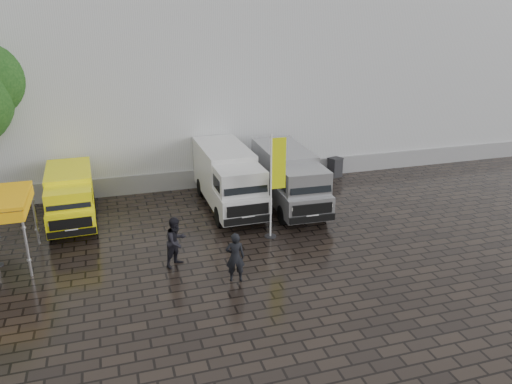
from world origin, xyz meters
TOP-DOWN VIEW (x-y plane):
  - ground at (0.00, 0.00)m, footprint 120.00×120.00m
  - exhibition_hall at (2.00, 16.00)m, footprint 44.00×16.00m
  - hall_plinth at (2.00, 7.95)m, footprint 44.00×0.15m
  - van_yellow at (-8.06, 4.94)m, footprint 2.09×5.09m
  - van_white at (-0.87, 4.70)m, footprint 2.22×6.53m
  - van_silver at (1.96, 3.98)m, footprint 2.33×6.39m
  - flagpole at (0.17, 0.90)m, footprint 0.88×0.50m
  - wheelie_bin at (6.14, 7.52)m, footprint 0.82×0.82m
  - person_front at (-2.36, -2.18)m, footprint 0.75×0.57m
  - person_tent at (-4.16, -0.43)m, footprint 1.19×1.15m

SIDE VIEW (x-z plane):
  - ground at x=0.00m, z-range 0.00..0.00m
  - hall_plinth at x=2.00m, z-range 0.00..1.00m
  - wheelie_bin at x=6.14m, z-range 0.00..1.11m
  - person_front at x=-2.36m, z-range 0.00..1.84m
  - person_tent at x=-4.16m, z-range 0.00..1.93m
  - van_yellow at x=-8.06m, z-range 0.00..2.33m
  - van_silver at x=1.96m, z-range 0.00..2.74m
  - van_white at x=-0.87m, z-range 0.00..2.82m
  - flagpole at x=0.17m, z-range 0.22..4.69m
  - exhibition_hall at x=2.00m, z-range 0.00..12.00m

